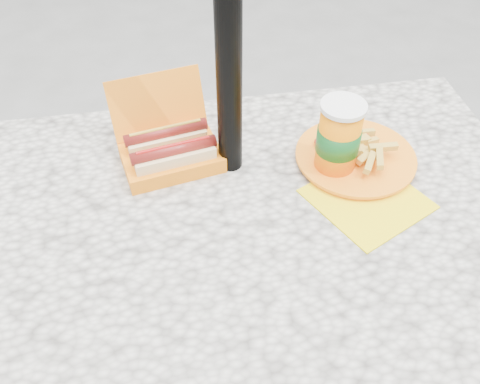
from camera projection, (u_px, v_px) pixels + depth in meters
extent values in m
cube|color=beige|center=(243.00, 227.00, 1.05)|extent=(1.20, 0.80, 0.05)
cylinder|color=black|center=(45.00, 260.00, 1.47)|extent=(0.07, 0.07, 0.70)
cylinder|color=black|center=(391.00, 214.00, 1.59)|extent=(0.07, 0.07, 0.70)
cylinder|color=black|center=(228.00, 9.00, 0.90)|extent=(0.05, 0.05, 2.20)
cube|color=orange|center=(172.00, 158.00, 1.13)|extent=(0.22, 0.17, 0.04)
cube|color=orange|center=(157.00, 104.00, 1.14)|extent=(0.21, 0.09, 0.12)
cube|color=#E4BE85|center=(175.00, 159.00, 1.10)|extent=(0.17, 0.08, 0.04)
cylinder|color=maroon|center=(174.00, 150.00, 1.08)|extent=(0.18, 0.06, 0.03)
cylinder|color=#A4110F|center=(173.00, 145.00, 1.07)|extent=(0.15, 0.04, 0.01)
cube|color=#E4BE85|center=(167.00, 142.00, 1.14)|extent=(0.17, 0.08, 0.04)
cylinder|color=maroon|center=(166.00, 132.00, 1.12)|extent=(0.18, 0.06, 0.03)
cylinder|color=#BD9024|center=(165.00, 128.00, 1.11)|extent=(0.15, 0.04, 0.01)
cube|color=yellow|center=(367.00, 199.00, 1.07)|extent=(0.27, 0.27, 0.00)
cylinder|color=orange|center=(355.00, 157.00, 1.15)|extent=(0.25, 0.25, 0.01)
cylinder|color=orange|center=(356.00, 156.00, 1.14)|extent=(0.26, 0.26, 0.01)
cube|color=#D8B550|center=(383.00, 147.00, 1.12)|extent=(0.06, 0.02, 0.01)
cube|color=#D8B550|center=(360.00, 134.00, 1.17)|extent=(0.03, 0.06, 0.02)
cube|color=#D8B550|center=(340.00, 159.00, 1.11)|extent=(0.06, 0.02, 0.01)
cube|color=#D8B550|center=(348.00, 139.00, 1.16)|extent=(0.06, 0.02, 0.02)
cube|color=#D8B550|center=(366.00, 151.00, 1.14)|extent=(0.05, 0.05, 0.01)
cube|color=#D8B550|center=(380.00, 158.00, 1.09)|extent=(0.03, 0.06, 0.02)
cube|color=#D8B550|center=(360.00, 147.00, 1.14)|extent=(0.02, 0.06, 0.01)
cube|color=#D8B550|center=(349.00, 151.00, 1.14)|extent=(0.05, 0.06, 0.02)
cube|color=#D8B550|center=(338.00, 153.00, 1.10)|extent=(0.05, 0.06, 0.02)
cube|color=#D8B550|center=(353.00, 144.00, 1.13)|extent=(0.02, 0.06, 0.01)
cube|color=#D8B550|center=(361.00, 133.00, 1.16)|extent=(0.06, 0.02, 0.02)
cube|color=#D8B550|center=(365.00, 143.00, 1.15)|extent=(0.06, 0.03, 0.01)
cube|color=#D8B550|center=(355.00, 150.00, 1.14)|extent=(0.02, 0.06, 0.01)
cube|color=#D8B550|center=(353.00, 141.00, 1.14)|extent=(0.06, 0.02, 0.01)
cube|color=#D8B550|center=(367.00, 155.00, 1.12)|extent=(0.06, 0.05, 0.02)
cube|color=#D8B550|center=(339.00, 145.00, 1.14)|extent=(0.06, 0.05, 0.02)
cube|color=#D8B550|center=(335.00, 142.00, 1.16)|extent=(0.06, 0.03, 0.02)
cube|color=#D8B550|center=(331.00, 146.00, 1.15)|extent=(0.04, 0.06, 0.01)
cube|color=#D8B550|center=(370.00, 163.00, 1.09)|extent=(0.05, 0.06, 0.02)
ellipsoid|color=#A4110F|center=(327.00, 143.00, 1.16)|extent=(0.05, 0.05, 0.02)
cube|color=#AC000E|center=(359.00, 144.00, 1.14)|extent=(0.08, 0.09, 0.00)
cylinder|color=orange|center=(338.00, 141.00, 1.08)|extent=(0.08, 0.08, 0.16)
cylinder|color=#11511C|center=(338.00, 139.00, 1.07)|extent=(0.09, 0.09, 0.05)
cylinder|color=white|center=(344.00, 107.00, 1.02)|extent=(0.09, 0.09, 0.01)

